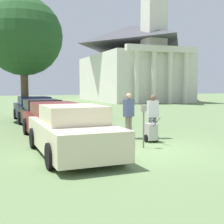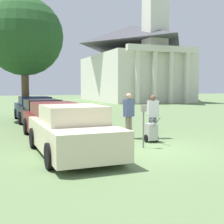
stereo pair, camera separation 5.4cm
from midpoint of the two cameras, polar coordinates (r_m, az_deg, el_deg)
The scene contains 11 objects.
ground_plane at distance 10.19m, azimuth 6.22°, elevation -6.89°, with size 120.00×120.00×0.00m, color #607A4C.
parked_car_cream at distance 9.39m, azimuth -7.47°, elevation -3.62°, with size 2.15×4.70×1.49m.
parked_car_maroon at distance 12.32m, azimuth -10.67°, elevation -1.77°, with size 2.06×4.98×1.42m.
parked_car_black at distance 15.77m, azimuth -12.89°, elevation -0.43°, with size 2.01×5.18×1.40m.
parked_car_navy at distance 18.86m, azimuth -14.19°, elevation 0.45°, with size 2.11×4.95×1.43m.
parking_meter at distance 10.36m, azimuth 5.66°, elevation -1.13°, with size 0.18×0.09×1.43m.
person_worker at distance 12.22m, azimuth 2.95°, elevation -0.10°, with size 0.47×0.37×1.77m.
person_supervisor at distance 12.34m, azimuth 7.34°, elevation -0.29°, with size 0.44×0.26×1.71m.
equipment_cart at distance 11.54m, azimuth 7.07°, elevation -3.56°, with size 0.49×1.00×1.00m.
church at distance 44.02m, azimuth 3.74°, elevation 9.59°, with size 10.90×17.36×25.16m.
shade_tree at distance 19.33m, azimuth -15.97°, elevation 13.09°, with size 4.54×4.54×7.19m.
Camera 1 is at (-4.55, -8.88, 2.06)m, focal length 50.00 mm.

